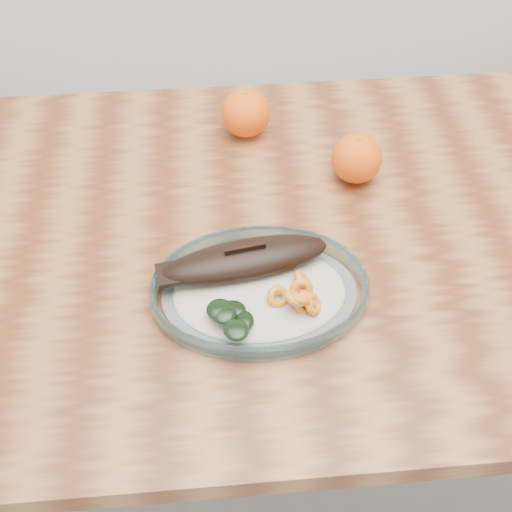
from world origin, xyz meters
The scene contains 5 objects.
ground centered at (0.00, 0.00, 0.00)m, with size 3.00×3.00×0.00m, color slate.
dining_table centered at (0.00, 0.00, 0.65)m, with size 1.20×0.80×0.75m.
plated_meal centered at (-0.07, -0.13, 0.77)m, with size 0.56×0.56×0.08m.
orange_left centered at (-0.06, 0.25, 0.79)m, with size 0.09×0.09×0.09m, color #FF3D05.
orange_right centered at (0.11, 0.11, 0.79)m, with size 0.08×0.08×0.08m, color #FF3D05.
Camera 1 is at (-0.12, -0.69, 1.49)m, focal length 45.00 mm.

